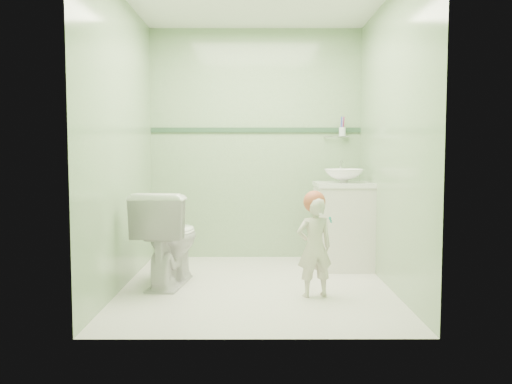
{
  "coord_description": "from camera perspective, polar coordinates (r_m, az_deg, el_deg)",
  "views": [
    {
      "loc": [
        -0.01,
        -4.35,
        1.12
      ],
      "look_at": [
        0.0,
        0.15,
        0.78
      ],
      "focal_mm": 37.24,
      "sensor_mm": 36.0,
      "label": 1
    }
  ],
  "objects": [
    {
      "name": "room_shell",
      "position": [
        4.35,
        0.01,
        5.37
      ],
      "size": [
        2.5,
        2.54,
        2.4
      ],
      "color": "#8BAF7C",
      "rests_on": "ground"
    },
    {
      "name": "ground",
      "position": [
        4.49,
        0.01,
        -10.11
      ],
      "size": [
        2.5,
        2.5,
        0.0
      ],
      "primitive_type": "plane",
      "color": "silver",
      "rests_on": "ground"
    },
    {
      "name": "hair_cap",
      "position": [
        4.12,
        6.29,
        -1.04
      ],
      "size": [
        0.17,
        0.17,
        0.17
      ],
      "primitive_type": "sphere",
      "color": "#B15234",
      "rests_on": "toddler"
    },
    {
      "name": "trim_stripe",
      "position": [
        5.6,
        -0.03,
        6.68
      ],
      "size": [
        2.2,
        0.02,
        0.05
      ],
      "primitive_type": "cube",
      "color": "#2F5036",
      "rests_on": "room_shell"
    },
    {
      "name": "basin",
      "position": [
        5.13,
        9.41,
        1.74
      ],
      "size": [
        0.37,
        0.37,
        0.13
      ],
      "primitive_type": "imported",
      "color": "white",
      "rests_on": "counter"
    },
    {
      "name": "cup_holder",
      "position": [
        5.61,
        9.18,
        6.41
      ],
      "size": [
        0.26,
        0.07,
        0.21
      ],
      "color": "silver",
      "rests_on": "room_shell"
    },
    {
      "name": "teal_toothbrush",
      "position": [
        4.01,
        7.9,
        -2.93
      ],
      "size": [
        0.11,
        0.14,
        0.08
      ],
      "color": "#0B9387",
      "rests_on": "toddler"
    },
    {
      "name": "toilet",
      "position": [
        4.55,
        -9.4,
        -4.88
      ],
      "size": [
        0.54,
        0.83,
        0.8
      ],
      "primitive_type": "imported",
      "rotation": [
        0.0,
        0.0,
        3.01
      ],
      "color": "white",
      "rests_on": "ground"
    },
    {
      "name": "counter",
      "position": [
        5.13,
        9.4,
        0.8
      ],
      "size": [
        0.54,
        0.52,
        0.04
      ],
      "primitive_type": "cube",
      "color": "white",
      "rests_on": "vanity"
    },
    {
      "name": "vanity",
      "position": [
        5.17,
        9.35,
        -3.74
      ],
      "size": [
        0.52,
        0.5,
        0.8
      ],
      "primitive_type": "cube",
      "color": "silver",
      "rests_on": "ground"
    },
    {
      "name": "faucet",
      "position": [
        5.31,
        9.09,
        2.69
      ],
      "size": [
        0.03,
        0.13,
        0.18
      ],
      "color": "silver",
      "rests_on": "counter"
    },
    {
      "name": "toddler",
      "position": [
        4.14,
        6.29,
        -5.92
      ],
      "size": [
        0.32,
        0.24,
        0.77
      ],
      "primitive_type": "imported",
      "rotation": [
        0.0,
        0.0,
        3.37
      ],
      "color": "beige",
      "rests_on": "ground"
    }
  ]
}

